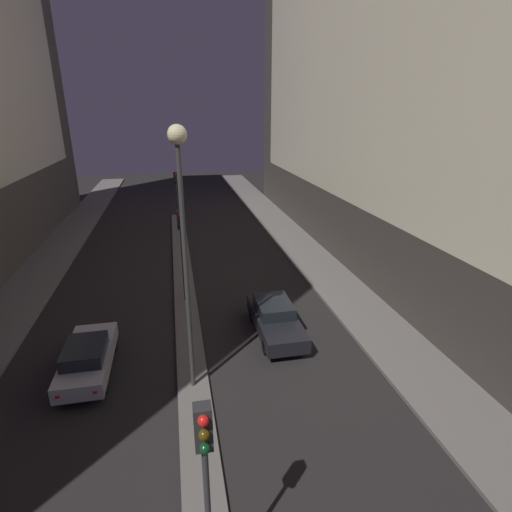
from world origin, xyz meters
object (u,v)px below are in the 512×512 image
traffic_light_mid (181,236)px  car_left_lane (88,357)px  traffic_light_far (176,188)px  street_lamp (182,211)px  traffic_light_near (205,466)px  car_right_lane (275,318)px

traffic_light_mid → car_left_lane: 7.38m
traffic_light_far → car_left_lane: size_ratio=1.11×
street_lamp → car_left_lane: street_lamp is taller
traffic_light_mid → traffic_light_far: 13.47m
traffic_light_far → street_lamp: size_ratio=0.53×
traffic_light_near → car_left_lane: size_ratio=1.11×
traffic_light_mid → traffic_light_far: bearing=90.0°
car_left_lane → car_right_lane: car_right_lane is taller
street_lamp → car_right_lane: (3.94, 3.18, -5.99)m
car_right_lane → car_left_lane: bearing=-169.5°
traffic_light_mid → car_left_lane: traffic_light_mid is taller
traffic_light_mid → street_lamp: bearing=-90.0°
traffic_light_mid → car_left_lane: (-3.94, -5.48, -2.99)m
traffic_light_far → car_right_lane: (3.94, -17.50, -2.96)m
street_lamp → car_right_lane: street_lamp is taller
street_lamp → traffic_light_far: bearing=90.0°
traffic_light_near → car_right_lane: (3.94, 10.18, -2.96)m
street_lamp → car_left_lane: 7.39m
street_lamp → car_left_lane: bearing=156.4°
car_left_lane → car_right_lane: 8.02m
traffic_light_mid → street_lamp: (0.00, -7.20, 3.03)m
street_lamp → car_left_lane: (-3.94, 1.72, -6.01)m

